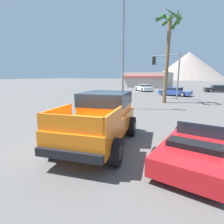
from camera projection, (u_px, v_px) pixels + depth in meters
name	position (u px, v px, depth m)	size (l,w,h in m)	color
ground_plane	(95.00, 147.00, 6.54)	(320.00, 320.00, 0.00)	#5B5956
orange_pickup_truck	(101.00, 115.00, 6.92)	(3.22, 5.11, 1.96)	orange
red_convertible_car	(197.00, 148.00, 5.40)	(2.07, 4.11, 1.10)	red
parked_car_white	(144.00, 88.00, 31.15)	(4.37, 4.49, 1.17)	white
parked_car_blue	(175.00, 91.00, 23.74)	(4.32, 2.39, 1.13)	#334C9E
parked_car_dark	(219.00, 89.00, 28.96)	(4.79, 2.81, 1.17)	#232328
traffic_light_main	(167.00, 68.00, 19.63)	(3.27, 0.38, 5.11)	slate
street_lamp_post	(123.00, 44.00, 13.28)	(0.90, 0.24, 8.39)	slate
palm_tree_tall	(169.00, 36.00, 16.29)	(2.52, 2.72, 8.55)	brown
storefront_building	(147.00, 80.00, 42.42)	(10.64, 7.69, 3.47)	#BCB2A3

